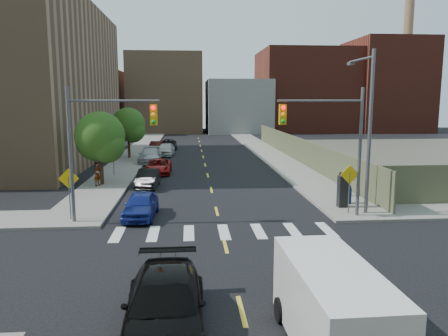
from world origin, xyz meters
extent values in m
plane|color=black|center=(0.00, 0.00, 0.00)|extent=(160.00, 160.00, 0.00)
cube|color=gray|center=(-7.75, 41.50, 0.07)|extent=(3.50, 73.00, 0.15)
cube|color=gray|center=(7.75, 41.50, 0.07)|extent=(3.50, 73.00, 0.15)
cube|color=#5F5F42|center=(9.60, 28.00, 1.25)|extent=(0.12, 44.00, 2.50)
cube|color=#592319|center=(-22.00, 70.00, 6.00)|extent=(14.00, 18.00, 12.00)
cube|color=#8C6B4C|center=(-6.00, 72.00, 7.50)|extent=(14.00, 16.00, 15.00)
cube|color=gray|center=(8.00, 70.00, 5.00)|extent=(12.00, 16.00, 10.00)
cube|color=#592319|center=(22.00, 72.00, 8.00)|extent=(18.00, 18.00, 16.00)
cube|color=#592319|center=(38.00, 70.00, 9.00)|extent=(14.00, 16.00, 18.00)
cylinder|color=#8C6B4C|center=(42.00, 70.00, 14.00)|extent=(1.80, 1.80, 28.00)
cylinder|color=#59595E|center=(-7.50, 6.00, 3.50)|extent=(0.18, 0.18, 7.00)
cylinder|color=#59595E|center=(-5.25, 6.00, 6.30)|extent=(4.50, 0.12, 0.12)
cube|color=#E5A50C|center=(-3.30, 6.00, 5.60)|extent=(0.35, 0.30, 1.05)
cylinder|color=#59595E|center=(7.50, 6.00, 3.50)|extent=(0.18, 0.18, 7.00)
cylinder|color=#59595E|center=(5.25, 6.00, 6.30)|extent=(4.50, 0.12, 0.12)
cube|color=#E5A50C|center=(3.30, 6.00, 5.60)|extent=(0.35, 0.30, 1.05)
cylinder|color=#59595E|center=(8.20, 6.50, 4.50)|extent=(0.20, 0.20, 9.00)
cylinder|color=#59595E|center=(8.20, 8.20, 8.60)|extent=(0.12, 3.50, 0.12)
cube|color=#59595E|center=(8.20, 9.80, 8.50)|extent=(0.25, 0.60, 0.18)
cylinder|color=#59595E|center=(-7.80, 6.50, 1.20)|extent=(0.06, 0.06, 2.40)
cube|color=yellow|center=(-7.80, 6.50, 2.30)|extent=(1.06, 0.04, 1.06)
cylinder|color=#59595E|center=(7.20, 6.50, 1.20)|extent=(0.06, 0.06, 2.40)
cube|color=yellow|center=(7.20, 6.50, 2.30)|extent=(1.06, 0.04, 1.06)
cylinder|color=#59595E|center=(-7.80, 20.00, 1.20)|extent=(0.06, 0.06, 2.40)
cube|color=yellow|center=(-7.80, 20.00, 2.30)|extent=(1.06, 0.04, 1.06)
cylinder|color=#332114|center=(-8.00, 16.00, 1.32)|extent=(0.28, 0.28, 2.64)
sphere|color=#1E4413|center=(-8.00, 16.00, 3.72)|extent=(3.60, 3.60, 3.60)
sphere|color=#1E4413|center=(-7.50, 15.70, 3.12)|extent=(2.64, 2.64, 2.64)
sphere|color=#1E4413|center=(-8.40, 16.40, 3.30)|extent=(2.88, 2.88, 2.88)
cylinder|color=#332114|center=(-8.00, 31.00, 1.32)|extent=(0.28, 0.28, 2.64)
sphere|color=#1E4413|center=(-8.00, 31.00, 3.72)|extent=(3.60, 3.60, 3.60)
sphere|color=#1E4413|center=(-7.50, 30.70, 3.12)|extent=(2.64, 2.64, 2.64)
sphere|color=#1E4413|center=(-8.40, 31.40, 3.30)|extent=(2.88, 2.88, 2.88)
imported|color=navy|center=(-4.20, 7.00, 0.70)|extent=(1.85, 4.17, 1.39)
imported|color=black|center=(-4.56, 15.22, 0.66)|extent=(1.62, 4.09, 1.32)
imported|color=#9A100F|center=(-4.20, 21.19, 0.63)|extent=(2.15, 4.58, 1.27)
imported|color=#ADB1B5|center=(-5.50, 27.81, 0.76)|extent=(2.14, 5.24, 1.52)
imported|color=silver|center=(-4.20, 33.30, 0.75)|extent=(2.14, 4.55, 1.50)
imported|color=#380F0B|center=(-5.50, 36.40, 0.68)|extent=(1.83, 4.24, 1.36)
imported|color=black|center=(-4.20, 40.14, 0.63)|extent=(2.23, 4.58, 1.25)
imported|color=black|center=(-2.25, -5.06, 0.79)|extent=(2.28, 5.49, 1.59)
cube|color=white|center=(2.01, -6.32, 1.21)|extent=(2.01, 5.05, 2.12)
cube|color=black|center=(1.97, -4.39, 1.50)|extent=(1.80, 1.19, 0.87)
cylinder|color=black|center=(1.06, -4.69, 0.34)|extent=(0.28, 0.74, 0.73)
cylinder|color=black|center=(2.90, -4.66, 0.34)|extent=(0.28, 0.74, 0.73)
cube|color=#0D1C4F|center=(7.88, 8.70, 0.63)|extent=(0.56, 0.47, 0.95)
cylinder|color=#0D1C4F|center=(7.88, 8.70, 1.12)|extent=(0.52, 0.31, 0.49)
cube|color=black|center=(7.35, 7.86, 1.07)|extent=(0.58, 0.49, 1.85)
imported|color=gray|center=(-8.20, 15.44, 1.02)|extent=(0.62, 0.75, 1.74)
imported|color=gray|center=(8.28, 10.87, 0.92)|extent=(0.90, 0.79, 1.55)
camera|label=1|loc=(-1.53, -16.35, 6.37)|focal=35.00mm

